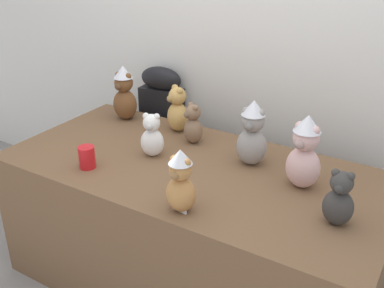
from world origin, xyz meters
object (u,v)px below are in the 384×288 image
at_px(instrument_case, 163,139).
at_px(display_table, 192,227).
at_px(teddy_bear_snow, 152,136).
at_px(teddy_bear_charcoal, 339,200).
at_px(party_cup_red, 87,157).
at_px(teddy_bear_honey, 178,110).
at_px(teddy_bear_mocha, 193,125).
at_px(teddy_bear_blush, 304,153).
at_px(teddy_bear_ash, 252,134).
at_px(teddy_bear_caramel, 181,182).
at_px(teddy_bear_chestnut, 124,94).

bearing_deg(instrument_case, display_table, -49.80).
xyz_separation_m(teddy_bear_snow, teddy_bear_charcoal, (0.97, -0.11, 0.00)).
bearing_deg(party_cup_red, teddy_bear_charcoal, 7.90).
bearing_deg(teddy_bear_honey, teddy_bear_snow, -47.59).
relative_size(teddy_bear_mocha, teddy_bear_charcoal, 0.94).
bearing_deg(display_table, party_cup_red, -147.26).
relative_size(instrument_case, party_cup_red, 9.13).
distance_m(instrument_case, teddy_bear_blush, 1.27).
relative_size(display_table, teddy_bear_snow, 8.14).
distance_m(instrument_case, teddy_bear_charcoal, 1.53).
bearing_deg(party_cup_red, display_table, 32.74).
height_order(instrument_case, teddy_bear_charcoal, instrument_case).
xyz_separation_m(display_table, teddy_bear_snow, (-0.23, -0.01, 0.47)).
distance_m(teddy_bear_ash, party_cup_red, 0.81).
bearing_deg(party_cup_red, teddy_bear_mocha, 60.80).
bearing_deg(teddy_bear_caramel, teddy_bear_snow, 138.99).
relative_size(teddy_bear_blush, teddy_bear_chestnut, 1.04).
distance_m(instrument_case, teddy_bear_snow, 0.76).
bearing_deg(teddy_bear_chestnut, teddy_bear_mocha, -7.48).
relative_size(teddy_bear_honey, teddy_bear_chestnut, 0.80).
bearing_deg(teddy_bear_mocha, teddy_bear_snow, -79.11).
height_order(instrument_case, teddy_bear_blush, teddy_bear_blush).
bearing_deg(teddy_bear_ash, teddy_bear_snow, -163.30).
bearing_deg(party_cup_red, teddy_bear_snow, 54.23).
relative_size(teddy_bear_mocha, teddy_bear_ash, 0.67).
relative_size(instrument_case, teddy_bear_ash, 3.02).
bearing_deg(teddy_bear_blush, teddy_bear_snow, -160.70).
bearing_deg(display_table, instrument_case, 135.11).
xyz_separation_m(teddy_bear_blush, teddy_bear_mocha, (-0.66, 0.15, -0.07)).
distance_m(teddy_bear_honey, party_cup_red, 0.63).
height_order(display_table, teddy_bear_blush, teddy_bear_blush).
bearing_deg(party_cup_red, teddy_bear_blush, 21.18).
relative_size(instrument_case, teddy_bear_chestnut, 3.02).
bearing_deg(teddy_bear_snow, teddy_bear_charcoal, -28.67).
bearing_deg(teddy_bear_snow, teddy_bear_caramel, -63.70).
distance_m(teddy_bear_blush, teddy_bear_ash, 0.30).
bearing_deg(teddy_bear_ash, teddy_bear_honey, 159.13).
height_order(teddy_bear_honey, party_cup_red, teddy_bear_honey).
relative_size(display_table, teddy_bear_charcoal, 7.99).
height_order(display_table, teddy_bear_mocha, teddy_bear_mocha).
xyz_separation_m(teddy_bear_snow, teddy_bear_ash, (0.47, 0.18, 0.05)).
xyz_separation_m(display_table, teddy_bear_honey, (-0.30, 0.33, 0.49)).
relative_size(teddy_bear_honey, teddy_bear_snow, 1.15).
bearing_deg(teddy_bear_caramel, teddy_bear_mocha, 117.47).
bearing_deg(teddy_bear_mocha, teddy_bear_honey, -178.69).
bearing_deg(teddy_bear_charcoal, teddy_bear_honey, 154.23).
relative_size(teddy_bear_honey, teddy_bear_ash, 0.80).
height_order(teddy_bear_honey, teddy_bear_ash, teddy_bear_ash).
bearing_deg(teddy_bear_snow, display_table, -21.00).
height_order(teddy_bear_blush, party_cup_red, teddy_bear_blush).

